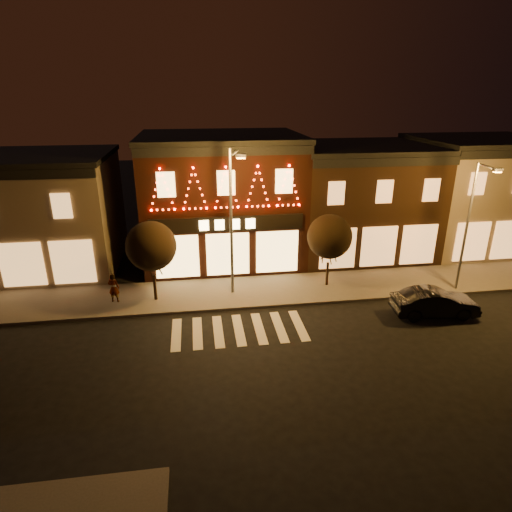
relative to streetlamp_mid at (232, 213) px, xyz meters
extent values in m
plane|color=black|center=(-0.13, -7.71, -4.85)|extent=(120.00, 120.00, 0.00)
cube|color=#47423D|center=(1.87, 0.29, -4.78)|extent=(44.00, 4.00, 0.15)
cube|color=#756753|center=(-13.13, 6.29, -1.35)|extent=(12.00, 8.00, 7.00)
cube|color=black|center=(-13.13, 6.29, 2.30)|extent=(12.20, 8.20, 0.30)
cube|color=black|center=(-0.13, 6.29, -0.85)|extent=(10.00, 8.00, 8.00)
cube|color=black|center=(-0.13, 6.29, 3.30)|extent=(10.20, 8.20, 0.30)
cube|color=black|center=(-0.13, 2.24, 2.90)|extent=(10.00, 0.25, 0.50)
cube|color=black|center=(-0.13, 2.19, -1.25)|extent=(9.00, 0.15, 0.90)
cube|color=#FFD87F|center=(-0.13, 2.09, -1.25)|extent=(3.40, 0.08, 0.60)
cube|color=#362113|center=(9.37, 6.29, -1.25)|extent=(9.00, 8.00, 7.20)
cube|color=black|center=(9.37, 6.29, 2.50)|extent=(9.20, 8.20, 0.30)
cube|color=black|center=(9.37, 2.24, 2.10)|extent=(9.00, 0.25, 0.50)
cube|color=#756753|center=(18.37, 6.29, -1.10)|extent=(9.00, 8.00, 7.50)
cube|color=black|center=(18.37, 6.29, 2.80)|extent=(9.20, 8.20, 0.30)
cylinder|color=#59595E|center=(-0.06, 0.23, -0.70)|extent=(0.16, 0.16, 8.01)
cylinder|color=#59595E|center=(0.14, -0.55, 3.21)|extent=(0.50, 1.58, 0.10)
cube|color=#59595E|center=(0.34, -1.32, 3.16)|extent=(0.56, 0.40, 0.18)
cube|color=orange|center=(0.34, -1.32, 3.05)|extent=(0.42, 0.29, 0.05)
cylinder|color=#59595E|center=(12.81, -1.11, -1.09)|extent=(0.14, 0.14, 7.22)
cylinder|color=#59595E|center=(12.85, -1.83, 2.43)|extent=(0.17, 1.45, 0.09)
cube|color=#59595E|center=(12.90, -2.55, 2.38)|extent=(0.47, 0.28, 0.16)
cube|color=orange|center=(12.90, -2.55, 2.28)|extent=(0.35, 0.20, 0.05)
cylinder|color=black|center=(-4.32, -0.07, -3.98)|extent=(0.17, 0.17, 1.45)
sphere|color=black|center=(-4.32, -0.07, -1.60)|extent=(2.65, 2.65, 2.65)
cylinder|color=black|center=(5.53, 0.44, -4.01)|extent=(0.15, 0.15, 1.39)
sphere|color=black|center=(5.53, 0.44, -1.72)|extent=(2.55, 2.55, 2.55)
imported|color=black|center=(9.98, -3.68, -4.14)|extent=(4.42, 1.87, 1.42)
imported|color=gray|center=(-6.48, -0.05, -3.89)|extent=(0.65, 0.49, 1.62)
camera|label=1|loc=(-1.94, -22.05, 6.11)|focal=30.47mm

